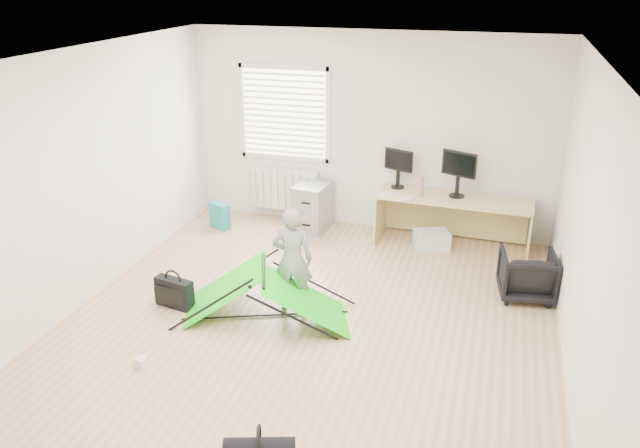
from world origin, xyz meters
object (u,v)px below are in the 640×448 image
(person, at_px, (292,259))
(desk, at_px, (453,222))
(laptop_bag, at_px, (175,293))
(kite, at_px, (264,294))
(filing_cabinet, at_px, (312,207))
(thermos, at_px, (421,186))
(monitor_right, at_px, (458,180))
(office_chair, at_px, (527,275))
(storage_crate, at_px, (431,240))
(monitor_left, at_px, (398,174))

(person, bearing_deg, desk, -136.20)
(person, distance_m, laptop_bag, 1.35)
(person, distance_m, kite, 0.46)
(filing_cabinet, height_order, thermos, thermos)
(thermos, height_order, person, person)
(monitor_right, xyz_separation_m, person, (-1.50, -2.22, -0.31))
(filing_cabinet, distance_m, thermos, 1.58)
(office_chair, relative_size, storage_crate, 1.35)
(filing_cabinet, xyz_separation_m, kite, (0.23, -2.45, -0.05))
(thermos, distance_m, laptop_bag, 3.40)
(desk, height_order, kite, desk)
(monitor_left, bearing_deg, person, -85.09)
(desk, relative_size, laptop_bag, 4.46)
(desk, relative_size, monitor_right, 4.23)
(desk, height_order, monitor_right, monitor_right)
(thermos, distance_m, office_chair, 1.84)
(storage_crate, bearing_deg, filing_cabinet, 172.63)
(office_chair, height_order, kite, kite)
(office_chair, distance_m, kite, 2.92)
(desk, xyz_separation_m, storage_crate, (-0.24, -0.19, -0.21))
(thermos, relative_size, office_chair, 0.45)
(storage_crate, bearing_deg, laptop_bag, -137.18)
(filing_cabinet, relative_size, storage_crate, 1.49)
(filing_cabinet, height_order, monitor_right, monitor_right)
(kite, bearing_deg, monitor_left, 48.69)
(monitor_left, distance_m, thermos, 0.43)
(monitor_left, height_order, laptop_bag, monitor_left)
(laptop_bag, bearing_deg, monitor_right, 54.09)
(office_chair, xyz_separation_m, kite, (-2.64, -1.24, 0.00))
(monitor_left, relative_size, person, 0.35)
(person, bearing_deg, office_chair, -169.41)
(desk, relative_size, thermos, 7.41)
(desk, relative_size, kite, 1.12)
(desk, distance_m, person, 2.64)
(kite, xyz_separation_m, laptop_bag, (-1.02, -0.08, -0.11))
(kite, distance_m, storage_crate, 2.68)
(filing_cabinet, bearing_deg, kite, -77.26)
(monitor_right, bearing_deg, thermos, -142.76)
(thermos, relative_size, kite, 0.15)
(desk, height_order, person, person)
(monitor_right, bearing_deg, desk, -81.78)
(desk, bearing_deg, filing_cabinet, -178.20)
(kite, bearing_deg, desk, 33.08)
(filing_cabinet, bearing_deg, monitor_right, 8.07)
(filing_cabinet, height_order, office_chair, filing_cabinet)
(storage_crate, bearing_deg, monitor_right, 43.58)
(monitor_left, xyz_separation_m, monitor_right, (0.79, -0.13, 0.03))
(monitor_left, bearing_deg, office_chair, -16.87)
(office_chair, distance_m, storage_crate, 1.54)
(monitor_right, height_order, storage_crate, monitor_right)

